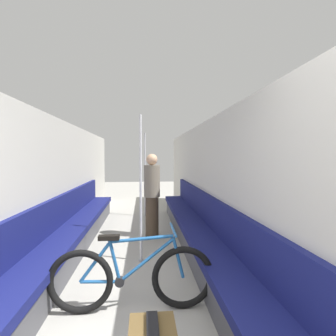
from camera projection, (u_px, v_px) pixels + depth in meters
The scene contains 8 objects.
wall_left at pixel (53, 185), 4.06m from camera, with size 0.10×10.07×2.12m, color beige.
wall_right at pixel (212, 184), 4.29m from camera, with size 0.10×10.07×2.12m, color beige.
bench_seat_row_left at pixel (69, 236), 3.99m from camera, with size 0.48×6.00×0.90m.
bench_seat_row_right at pixel (198, 233), 4.18m from camera, with size 0.48×6.00×0.90m.
bicycle at pixel (132, 278), 2.54m from camera, with size 1.62×0.46×0.81m.
grab_pole_near at pixel (141, 190), 3.75m from camera, with size 0.08×0.08×2.10m.
grab_pole_far at pixel (145, 176), 6.60m from camera, with size 0.08×0.08×2.10m.
passenger_standing at pixel (152, 194), 4.91m from camera, with size 0.30×0.30×1.56m.
Camera 1 is at (0.14, -0.76, 1.51)m, focal length 28.00 mm.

